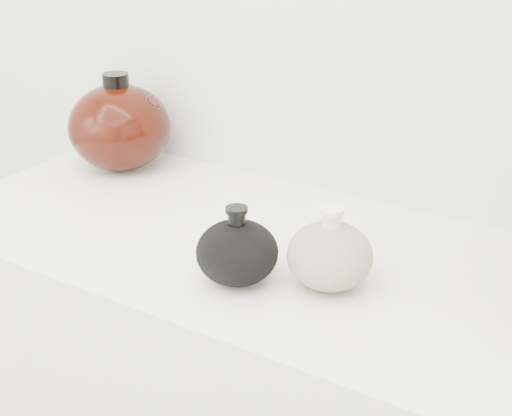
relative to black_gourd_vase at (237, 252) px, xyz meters
The scene contains 3 objects.
black_gourd_vase is the anchor object (origin of this frame).
cream_gourd_vase 0.13m from the black_gourd_vase, 26.29° to the left, with size 0.13×0.13×0.12m.
left_round_pot 0.51m from the black_gourd_vase, 150.08° to the left, with size 0.25×0.25×0.19m.
Camera 1 is at (0.48, 0.10, 1.41)m, focal length 50.00 mm.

